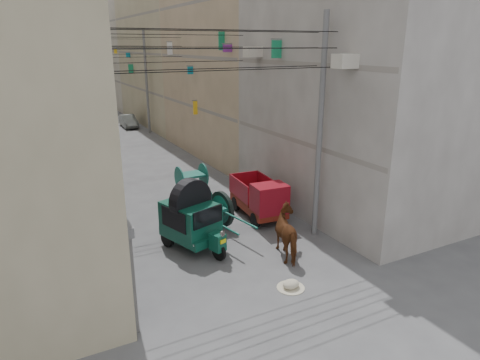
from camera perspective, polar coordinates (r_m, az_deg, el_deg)
building_row_right at (r=42.37m, az=-8.96°, el=16.82°), size 8.00×62.00×14.00m
end_cap_building at (r=72.16m, az=-23.96°, el=15.87°), size 22.00×10.00×13.00m
shutters_left at (r=17.28m, az=-19.83°, el=-1.72°), size 0.18×14.40×2.88m
signboards at (r=28.40m, az=-15.82°, el=9.94°), size 8.22×40.52×5.67m
ac_units at (r=16.58m, az=7.72°, el=19.29°), size 0.70×6.55×3.35m
utility_poles at (r=23.83m, az=-13.46°, el=10.15°), size 7.40×22.20×8.00m
overhead_cables at (r=21.14m, az=-12.14°, el=16.87°), size 7.40×22.52×1.12m
auto_rickshaw at (r=15.10m, az=-6.49°, el=-4.97°), size 2.10×2.84×1.93m
tonga_cart at (r=16.53m, az=-4.30°, el=-4.30°), size 1.76×3.35×1.44m
mini_truck at (r=17.51m, az=2.92°, el=-2.76°), size 1.60×3.14×1.71m
second_cart at (r=21.45m, az=-6.51°, el=0.53°), size 1.38×1.22×1.20m
feed_sack at (r=13.12m, az=6.79°, el=-13.62°), size 0.52×0.42×0.26m
horse at (r=14.62m, az=6.71°, el=-7.08°), size 1.32×2.12×1.66m
distant_car_white at (r=28.33m, az=-20.05°, el=3.55°), size 1.96×3.35×1.07m
distant_car_grey at (r=38.79m, az=-14.65°, el=7.60°), size 1.20×3.26×1.06m
distant_car_green at (r=44.82m, az=-21.73°, el=8.24°), size 1.58×3.80×1.10m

